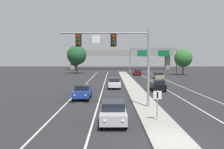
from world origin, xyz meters
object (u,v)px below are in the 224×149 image
(overhead_signal_mast, at_px, (119,50))
(highway_sign_gantry, at_px, (152,52))
(tree_far_left_a, at_px, (74,62))
(car_receding_darkred, at_px, (136,72))
(tree_far_left_c, at_px, (76,55))
(car_receding_tan, at_px, (157,76))
(car_oncoming_silver, at_px, (112,112))
(car_oncoming_white, at_px, (113,83))
(tree_far_right_c, at_px, (182,58))
(car_oncoming_blue, at_px, (81,92))
(car_receding_black, at_px, (156,85))
(median_sign_post, at_px, (156,101))

(overhead_signal_mast, height_order, highway_sign_gantry, highway_sign_gantry)
(highway_sign_gantry, bearing_deg, tree_far_left_a, 135.33)
(overhead_signal_mast, distance_m, car_receding_darkred, 48.10)
(overhead_signal_mast, height_order, tree_far_left_c, tree_far_left_c)
(car_receding_tan, bearing_deg, car_oncoming_silver, -104.25)
(overhead_signal_mast, height_order, car_oncoming_white, overhead_signal_mast)
(car_receding_tan, bearing_deg, car_receding_darkred, 102.25)
(tree_far_right_c, bearing_deg, car_oncoming_blue, -117.85)
(tree_far_left_c, bearing_deg, car_receding_black, -67.97)
(car_oncoming_blue, height_order, tree_far_left_c, tree_far_left_c)
(car_receding_black, xyz_separation_m, tree_far_right_c, (12.75, 35.00, 3.73))
(car_oncoming_blue, bearing_deg, car_oncoming_silver, -73.60)
(car_oncoming_white, height_order, highway_sign_gantry, highway_sign_gantry)
(median_sign_post, height_order, car_oncoming_white, median_sign_post)
(car_oncoming_silver, height_order, car_receding_darkred, same)
(car_oncoming_blue, bearing_deg, median_sign_post, -59.55)
(car_receding_tan, xyz_separation_m, tree_far_left_a, (-23.52, 42.77, 2.38))
(car_receding_darkred, relative_size, tree_far_left_c, 0.54)
(car_oncoming_silver, xyz_separation_m, highway_sign_gantry, (11.42, 56.67, 5.34))
(car_oncoming_white, distance_m, car_receding_tan, 18.95)
(car_receding_darkred, height_order, tree_far_left_c, tree_far_left_c)
(car_receding_darkred, relative_size, tree_far_right_c, 0.65)
(car_oncoming_silver, bearing_deg, car_oncoming_white, 89.21)
(overhead_signal_mast, distance_m, car_receding_tan, 34.30)
(car_receding_darkred, bearing_deg, car_receding_black, -90.37)
(overhead_signal_mast, height_order, car_receding_darkred, overhead_signal_mast)
(median_sign_post, xyz_separation_m, car_receding_tan, (6.63, 38.34, -0.77))
(car_receding_black, bearing_deg, tree_far_right_c, 69.98)
(car_receding_darkred, height_order, tree_far_left_a, tree_far_left_a)
(overhead_signal_mast, relative_size, car_receding_darkred, 1.81)
(car_oncoming_white, distance_m, tree_far_right_c, 37.38)
(tree_far_right_c, bearing_deg, tree_far_left_a, 140.48)
(overhead_signal_mast, relative_size, car_oncoming_silver, 1.83)
(car_oncoming_white, relative_size, tree_far_right_c, 0.64)
(highway_sign_gantry, bearing_deg, car_receding_tan, -95.08)
(highway_sign_gantry, distance_m, tree_far_right_c, 8.22)
(median_sign_post, relative_size, car_receding_darkred, 0.49)
(median_sign_post, xyz_separation_m, car_oncoming_silver, (-3.20, -0.38, -0.77))
(car_oncoming_blue, xyz_separation_m, car_oncoming_white, (3.74, 10.68, 0.00))
(car_oncoming_white, bearing_deg, tree_far_left_a, 103.31)
(median_sign_post, height_order, car_oncoming_blue, median_sign_post)
(highway_sign_gantry, xyz_separation_m, tree_far_left_a, (-25.11, 24.82, -2.97))
(overhead_signal_mast, xyz_separation_m, car_receding_darkred, (5.98, 47.51, -4.55))
(median_sign_post, xyz_separation_m, car_receding_black, (3.21, 19.03, -0.77))
(tree_far_left_a, bearing_deg, car_oncoming_silver, -80.47)
(tree_far_left_c, bearing_deg, overhead_signal_mast, -78.60)
(overhead_signal_mast, xyz_separation_m, car_oncoming_silver, (-0.64, -5.99, -4.55))
(tree_far_left_c, distance_m, tree_far_right_c, 30.38)
(car_receding_black, relative_size, tree_far_left_c, 0.54)
(car_oncoming_silver, relative_size, car_receding_darkred, 0.99)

